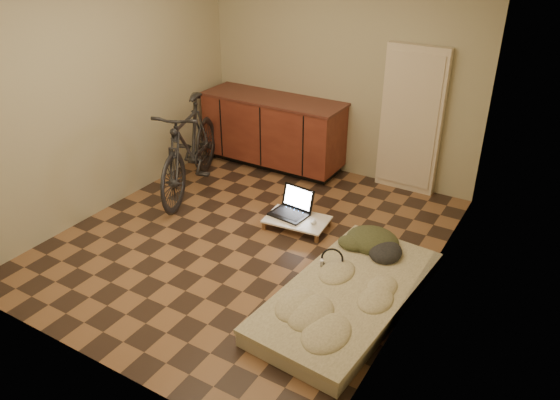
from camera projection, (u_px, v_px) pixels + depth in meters
The scene contains 10 objects.
room_shell at pixel (245, 118), 4.95m from camera, with size 3.50×4.00×2.60m.
cabinets at pixel (273, 131), 6.97m from camera, with size 1.84×0.62×0.91m.
appliance_panel at pixel (411, 121), 6.20m from camera, with size 0.70×0.10×1.70m, color beige.
bicycle at pixel (189, 143), 6.27m from camera, with size 0.55×1.86×1.20m, color black.
futon at pixel (348, 296), 4.61m from camera, with size 1.07×1.98×0.16m.
clothing_pile at pixel (376, 237), 5.08m from camera, with size 0.54×0.45×0.22m, color #373C23, non-canonical shape.
headphones at pixel (332, 258), 4.83m from camera, with size 0.22×0.20×0.15m, color black, non-canonical shape.
lap_desk at pixel (297, 220), 5.72m from camera, with size 0.69×0.48×0.11m.
laptop at pixel (292, 209), 5.79m from camera, with size 0.41×0.38×0.26m.
mouse at pixel (313, 222), 5.62m from camera, with size 0.06×0.09×0.03m, color white.
Camera 1 is at (2.70, -3.88, 2.96)m, focal length 35.00 mm.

